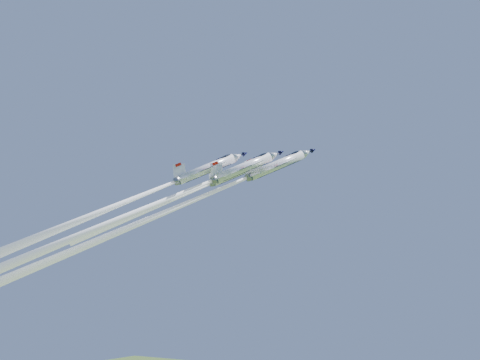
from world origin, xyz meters
The scene contains 4 objects.
jet_lead centered at (-10.37, -11.82, 77.70)m, with size 40.03×42.96×55.11m.
jet_left centered at (-14.55, -2.40, 82.73)m, with size 28.04×29.68×32.73m.
jet_right centered at (-10.72, -16.62, 78.29)m, with size 34.61×36.94×44.68m.
jet_slot centered at (-14.20, -17.73, 80.11)m, with size 29.71×31.49×35.03m.
Camera 1 is at (61.32, -100.72, 60.94)m, focal length 40.00 mm.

